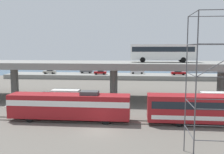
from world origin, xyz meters
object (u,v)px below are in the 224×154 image
object	(u,v)px
service_truck_west	(61,98)
parked_car_4	(178,73)
parked_car_1	(137,72)
parked_car_2	(100,72)
parked_car_3	(86,71)
train_locomotive	(63,105)
scaffolding_tower	(215,84)
transit_bus_on_overpass	(162,51)
parked_car_0	(50,71)
service_truck_east	(209,101)

from	to	relation	value
service_truck_west	parked_car_4	xyz separation A→B (m)	(25.97, 42.18, 0.56)
parked_car_1	parked_car_2	xyz separation A→B (m)	(-12.08, -3.89, -0.00)
service_truck_west	parked_car_3	distance (m)	45.77
train_locomotive	scaffolding_tower	xyz separation A→B (m)	(16.67, -11.26, 4.68)
transit_bus_on_overpass	parked_car_3	xyz separation A→B (m)	(-22.37, 37.45, -7.17)
parked_car_0	parked_car_1	xyz separation A→B (m)	(29.57, 2.87, 0.00)
parked_car_3	parked_car_4	bearing A→B (deg)	-6.14
service_truck_west	parked_car_2	bearing A→B (deg)	-91.02
parked_car_0	train_locomotive	bearing A→B (deg)	111.29
parked_car_3	parked_car_4	size ratio (longest dim) A/B	0.91
parked_car_0	parked_car_3	distance (m)	12.32
transit_bus_on_overpass	parked_car_4	bearing A→B (deg)	-103.94
parked_car_1	parked_car_3	distance (m)	17.69
transit_bus_on_overpass	service_truck_east	distance (m)	13.08
parked_car_1	parked_car_3	world-z (taller)	same
service_truck_east	parked_car_3	world-z (taller)	service_truck_east
parked_car_1	parked_car_4	world-z (taller)	same
service_truck_east	train_locomotive	bearing A→B (deg)	19.91
scaffolding_tower	parked_car_0	world-z (taller)	scaffolding_tower
transit_bus_on_overpass	parked_car_3	world-z (taller)	transit_bus_on_overpass
service_truck_west	parked_car_3	world-z (taller)	service_truck_west
train_locomotive	parked_car_0	size ratio (longest dim) A/B	4.21
parked_car_4	parked_car_1	bearing A→B (deg)	167.38
transit_bus_on_overpass	parked_car_0	size ratio (longest dim) A/B	2.85
parked_car_0	parked_car_4	distance (m)	42.72
service_truck_east	parked_car_2	bearing A→B (deg)	-60.24
service_truck_west	parked_car_2	xyz separation A→B (m)	(0.73, 41.24, 0.56)
parked_car_2	parked_car_3	size ratio (longest dim) A/B	0.95
service_truck_east	parked_car_1	distance (m)	46.57
service_truck_west	parked_car_4	size ratio (longest dim) A/B	1.45
parked_car_0	parked_car_3	bearing A→B (deg)	-164.72
parked_car_1	parked_car_4	xyz separation A→B (m)	(13.15, -2.94, 0.00)
parked_car_1	parked_car_4	size ratio (longest dim) A/B	0.99
parked_car_0	parked_car_3	world-z (taller)	same
parked_car_1	parked_car_3	size ratio (longest dim) A/B	1.09
scaffolding_tower	service_truck_east	bearing A→B (deg)	75.62
train_locomotive	parked_car_2	xyz separation A→B (m)	(-2.02, 49.05, 0.00)
parked_car_2	parked_car_3	world-z (taller)	same
scaffolding_tower	parked_car_4	bearing A→B (deg)	83.90
parked_car_2	parked_car_0	bearing A→B (deg)	-3.32
parked_car_4	parked_car_0	bearing A→B (deg)	179.90
service_truck_east	parked_car_3	distance (m)	54.06
parked_car_0	transit_bus_on_overpass	bearing A→B (deg)	135.04
scaffolding_tower	parked_car_0	size ratio (longest dim) A/B	3.06
train_locomotive	parked_car_1	size ratio (longest dim) A/B	3.80
service_truck_west	service_truck_east	distance (m)	24.31
scaffolding_tower	parked_car_2	world-z (taller)	scaffolding_tower
parked_car_2	scaffolding_tower	bearing A→B (deg)	107.22
transit_bus_on_overpass	service_truck_west	xyz separation A→B (m)	(-17.49, -8.05, -7.73)
parked_car_1	parked_car_4	distance (m)	13.48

